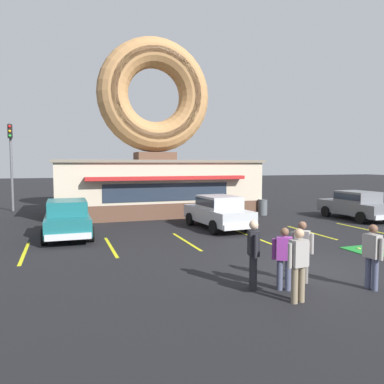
% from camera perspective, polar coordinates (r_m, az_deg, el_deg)
% --- Properties ---
extents(ground_plane, '(160.00, 160.00, 0.00)m').
position_cam_1_polar(ground_plane, '(11.91, 17.34, -11.14)').
color(ground_plane, black).
extents(donut_shop_building, '(12.30, 6.75, 10.96)m').
position_cam_1_polar(donut_shop_building, '(23.81, -5.66, 5.75)').
color(donut_shop_building, brown).
rests_on(donut_shop_building, ground).
extents(mini_donut_near_left, '(0.13, 0.13, 0.04)m').
position_cam_1_polar(mini_donut_near_left, '(15.11, 24.09, -7.85)').
color(mini_donut_near_left, '#E5C666').
rests_on(mini_donut_near_left, putting_mat).
extents(mini_donut_mid_right, '(0.13, 0.13, 0.04)m').
position_cam_1_polar(mini_donut_mid_right, '(15.75, 27.10, -7.46)').
color(mini_donut_mid_right, '#A5724C').
rests_on(mini_donut_mid_right, putting_mat).
extents(mini_donut_far_left, '(0.13, 0.13, 0.04)m').
position_cam_1_polar(mini_donut_far_left, '(15.00, 25.48, -7.98)').
color(mini_donut_far_left, '#D8667F').
rests_on(mini_donut_far_left, putting_mat).
extents(golf_ball, '(0.04, 0.04, 0.04)m').
position_cam_1_polar(golf_ball, '(15.79, 26.39, -7.40)').
color(golf_ball, white).
rests_on(golf_ball, putting_mat).
extents(car_silver, '(2.21, 4.66, 1.60)m').
position_cam_1_polar(car_silver, '(18.16, 3.99, -2.85)').
color(car_silver, '#B2B5BA').
rests_on(car_silver, ground).
extents(car_teal, '(1.99, 4.56, 1.60)m').
position_cam_1_polar(car_teal, '(16.83, -18.47, -3.63)').
color(car_teal, '#196066').
rests_on(car_teal, ground).
extents(car_grey, '(2.01, 4.58, 1.60)m').
position_cam_1_polar(car_grey, '(23.01, 23.71, -1.69)').
color(car_grey, slate).
rests_on(car_grey, ground).
extents(pedestrian_blue_sweater_man, '(0.34, 0.58, 1.74)m').
position_cam_1_polar(pedestrian_blue_sweater_man, '(9.56, 9.34, -8.82)').
color(pedestrian_blue_sweater_man, '#232328').
rests_on(pedestrian_blue_sweater_man, ground).
extents(pedestrian_hooded_kid, '(0.53, 0.40, 1.57)m').
position_cam_1_polar(pedestrian_hooded_kid, '(9.63, 13.87, -9.45)').
color(pedestrian_hooded_kid, '#474C66').
rests_on(pedestrian_hooded_kid, ground).
extents(pedestrian_leather_jacket_man, '(0.28, 0.59, 1.64)m').
position_cam_1_polar(pedestrian_leather_jacket_man, '(10.42, 25.78, -8.46)').
color(pedestrian_leather_jacket_man, '#474C66').
rests_on(pedestrian_leather_jacket_man, ground).
extents(pedestrian_clipboard_woman, '(0.44, 0.45, 1.63)m').
position_cam_1_polar(pedestrian_clipboard_woman, '(10.35, 16.40, -8.33)').
color(pedestrian_clipboard_woman, slate).
rests_on(pedestrian_clipboard_woman, ground).
extents(pedestrian_beanie_man, '(0.59, 0.28, 1.69)m').
position_cam_1_polar(pedestrian_beanie_man, '(8.87, 15.92, -10.17)').
color(pedestrian_beanie_man, '#7F7056').
rests_on(pedestrian_beanie_man, ground).
extents(trash_bin, '(0.57, 0.57, 0.97)m').
position_cam_1_polar(trash_bin, '(23.30, 10.71, -2.26)').
color(trash_bin, '#51565B').
rests_on(trash_bin, ground).
extents(traffic_light_pole, '(0.28, 0.47, 5.80)m').
position_cam_1_polar(traffic_light_pole, '(27.40, -25.87, 5.09)').
color(traffic_light_pole, '#595B60').
rests_on(traffic_light_pole, ground).
extents(parking_stripe_far_left, '(0.12, 3.60, 0.01)m').
position_cam_1_polar(parking_stripe_far_left, '(14.59, -24.18, -8.46)').
color(parking_stripe_far_left, yellow).
rests_on(parking_stripe_far_left, ground).
extents(parking_stripe_left, '(0.12, 3.60, 0.01)m').
position_cam_1_polar(parking_stripe_left, '(14.63, -12.27, -8.14)').
color(parking_stripe_left, yellow).
rests_on(parking_stripe_left, ground).
extents(parking_stripe_mid_left, '(0.12, 3.60, 0.01)m').
position_cam_1_polar(parking_stripe_mid_left, '(15.27, -0.93, -7.52)').
color(parking_stripe_mid_left, yellow).
rests_on(parking_stripe_mid_left, ground).
extents(parking_stripe_centre, '(0.12, 3.60, 0.01)m').
position_cam_1_polar(parking_stripe_centre, '(16.44, 9.12, -6.72)').
color(parking_stripe_centre, yellow).
rests_on(parking_stripe_centre, ground).
extents(parking_stripe_mid_right, '(0.12, 3.60, 0.01)m').
position_cam_1_polar(parking_stripe_mid_right, '(18.04, 17.57, -5.88)').
color(parking_stripe_mid_right, yellow).
rests_on(parking_stripe_mid_right, ground).
extents(parking_stripe_right, '(0.12, 3.60, 0.01)m').
position_cam_1_polar(parking_stripe_right, '(19.97, 24.51, -5.10)').
color(parking_stripe_right, yellow).
rests_on(parking_stripe_right, ground).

